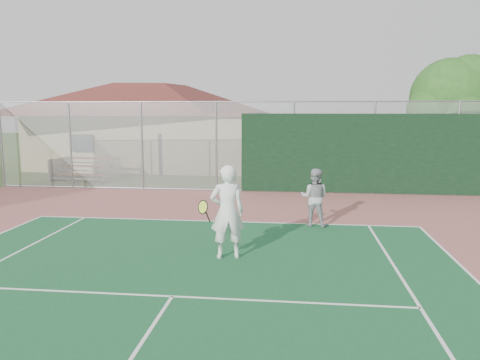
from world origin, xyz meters
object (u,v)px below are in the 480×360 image
(bleachers, at_px, (85,169))
(tree, at_px, (453,100))
(clubhouse, at_px, (152,117))
(player_white_front, at_px, (227,213))
(player_grey_back, at_px, (314,198))

(bleachers, height_order, tree, tree)
(clubhouse, xyz_separation_m, tree, (14.70, -5.41, 0.79))
(tree, height_order, player_white_front, tree)
(player_white_front, relative_size, player_grey_back, 1.27)
(bleachers, xyz_separation_m, player_grey_back, (10.09, -7.54, 0.28))
(bleachers, distance_m, tree, 16.39)
(tree, relative_size, player_white_front, 2.69)
(bleachers, relative_size, player_white_front, 1.37)
(tree, bearing_deg, bleachers, -178.18)
(player_grey_back, bearing_deg, player_white_front, 68.64)
(clubhouse, relative_size, player_grey_back, 8.18)
(clubhouse, xyz_separation_m, player_white_front, (6.73, -16.51, -1.78))
(clubhouse, relative_size, bleachers, 4.69)
(clubhouse, distance_m, bleachers, 6.49)
(player_white_front, bearing_deg, bleachers, -67.01)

